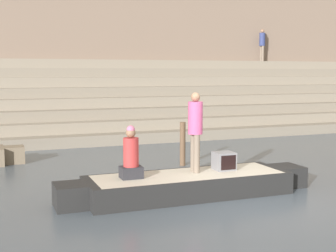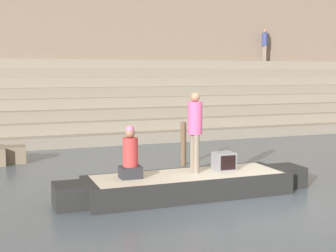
{
  "view_description": "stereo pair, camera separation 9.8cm",
  "coord_description": "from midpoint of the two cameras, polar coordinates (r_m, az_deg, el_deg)",
  "views": [
    {
      "loc": [
        -4.91,
        -7.9,
        2.62
      ],
      "look_at": [
        -1.0,
        2.22,
        1.37
      ],
      "focal_mm": 50.0,
      "sensor_mm": 36.0,
      "label": 1
    },
    {
      "loc": [
        -4.82,
        -7.94,
        2.62
      ],
      "look_at": [
        -1.0,
        2.22,
        1.37
      ],
      "focal_mm": 50.0,
      "sensor_mm": 36.0,
      "label": 2
    }
  ],
  "objects": [
    {
      "name": "ghat_steps",
      "position": [
        20.33,
        -6.68,
        2.33
      ],
      "size": [
        36.0,
        5.58,
        3.19
      ],
      "color": "gray",
      "rests_on": "ground"
    },
    {
      "name": "rowboat_main",
      "position": [
        10.02,
        2.7,
        -7.1
      ],
      "size": [
        5.6,
        1.46,
        0.47
      ],
      "rotation": [
        0.0,
        0.0,
        -0.02
      ],
      "color": "black",
      "rests_on": "ground"
    },
    {
      "name": "back_wall",
      "position": [
        22.89,
        -8.39,
        12.23
      ],
      "size": [
        34.2,
        1.28,
        9.86
      ],
      "color": "#7F6B5B",
      "rests_on": "ground"
    },
    {
      "name": "person_on_steps",
      "position": [
        25.24,
        11.82,
        9.91
      ],
      "size": [
        0.3,
        0.3,
        1.65
      ],
      "rotation": [
        0.0,
        0.0,
        1.49
      ],
      "color": "#756656",
      "rests_on": "ghat_steps"
    },
    {
      "name": "ground_plane",
      "position": [
        9.65,
        10.71,
        -9.28
      ],
      "size": [
        120.0,
        120.0,
        0.0
      ],
      "primitive_type": "plane",
      "color": "#4C5660"
    },
    {
      "name": "mooring_post",
      "position": [
        13.15,
        2.1,
        -2.2
      ],
      "size": [
        0.16,
        0.16,
        1.23
      ],
      "primitive_type": "cylinder",
      "color": "brown",
      "rests_on": "ground"
    },
    {
      "name": "person_standing",
      "position": [
        10.02,
        3.58,
        -0.02
      ],
      "size": [
        0.31,
        0.31,
        1.72
      ],
      "rotation": [
        0.0,
        0.0,
        -0.23
      ],
      "color": "#756656",
      "rests_on": "rowboat_main"
    },
    {
      "name": "person_rowing",
      "position": [
        9.54,
        -4.32,
        -3.74
      ],
      "size": [
        0.44,
        0.34,
        1.08
      ],
      "rotation": [
        0.0,
        0.0,
        0.19
      ],
      "color": "#28282D",
      "rests_on": "rowboat_main"
    },
    {
      "name": "tv_set",
      "position": [
        10.44,
        7.1,
        -4.26
      ],
      "size": [
        0.43,
        0.42,
        0.39
      ],
      "rotation": [
        0.0,
        0.0,
        -0.08
      ],
      "color": "slate",
      "rests_on": "rowboat_main"
    }
  ]
}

